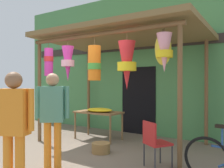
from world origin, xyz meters
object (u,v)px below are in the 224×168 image
vendor_in_orange (53,112)px  display_table (98,115)px  flower_heap_on_table (100,110)px  customer_foreground (14,122)px  wicker_basket_by_table (101,148)px  folding_chair (154,140)px

vendor_in_orange → display_table: bearing=106.5°
flower_heap_on_table → customer_foreground: (0.94, -3.22, 0.20)m
wicker_basket_by_table → vendor_in_orange: (-0.14, -1.26, 0.90)m
folding_chair → wicker_basket_by_table: 1.43m
display_table → folding_chair: (2.16, -1.21, -0.16)m
flower_heap_on_table → folding_chair: 2.41m
display_table → customer_foreground: (1.01, -3.26, 0.33)m
display_table → wicker_basket_by_table: 1.39m
display_table → folding_chair: bearing=-29.2°
flower_heap_on_table → folding_chair: flower_heap_on_table is taller
flower_heap_on_table → display_table: bearing=152.0°
vendor_in_orange → flower_heap_on_table: bearing=104.9°
customer_foreground → display_table: bearing=107.2°
folding_chair → customer_foreground: size_ratio=0.50×
wicker_basket_by_table → vendor_in_orange: vendor_in_orange is taller
wicker_basket_by_table → flower_heap_on_table: bearing=127.7°
flower_heap_on_table → wicker_basket_by_table: flower_heap_on_table is taller
display_table → flower_heap_on_table: size_ratio=1.70×
display_table → folding_chair: 2.48m
vendor_in_orange → folding_chair: bearing=34.7°
display_table → flower_heap_on_table: 0.16m
folding_chair → customer_foreground: 2.40m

